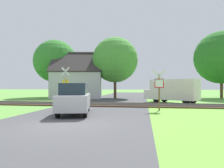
{
  "coord_description": "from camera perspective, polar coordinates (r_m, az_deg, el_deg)",
  "views": [
    {
      "loc": [
        3.3,
        -7.8,
        1.63
      ],
      "look_at": [
        0.5,
        9.51,
        1.8
      ],
      "focal_mm": 32.0,
      "sensor_mm": 36.0,
      "label": 1
    }
  ],
  "objects": [
    {
      "name": "mail_truck",
      "position": [
        19.72,
        16.94,
        -1.67
      ],
      "size": [
        5.13,
        4.19,
        2.24
      ],
      "rotation": [
        0.0,
        0.0,
        1.01
      ],
      "color": "silver",
      "rests_on": "ground"
    },
    {
      "name": "tree_far",
      "position": [
        30.26,
        28.78,
        6.64
      ],
      "size": [
        6.93,
        6.93,
        8.85
      ],
      "color": "#513823",
      "rests_on": "ground"
    },
    {
      "name": "crossing_sign_far",
      "position": [
        19.88,
        -13.2,
        0.54
      ],
      "size": [
        0.88,
        0.14,
        3.48
      ],
      "rotation": [
        0.0,
        0.0,
        -0.04
      ],
      "color": "#9E9EA5",
      "rests_on": "ground"
    },
    {
      "name": "ground_plane",
      "position": [
        8.63,
        -13.76,
        -11.45
      ],
      "size": [
        160.0,
        160.0,
        0.0
      ],
      "primitive_type": "plane",
      "color": "#5B933D"
    },
    {
      "name": "parked_car",
      "position": [
        11.81,
        -10.64,
        -4.13
      ],
      "size": [
        2.51,
        4.27,
        1.78
      ],
      "rotation": [
        0.0,
        0.0,
        0.23
      ],
      "color": "#99999E",
      "rests_on": "ground"
    },
    {
      "name": "tree_center",
      "position": [
        26.63,
        0.89,
        6.89
      ],
      "size": [
        5.99,
        5.99,
        8.08
      ],
      "color": "#513823",
      "rests_on": "ground"
    },
    {
      "name": "house",
      "position": [
        27.77,
        -9.67,
        0.17
      ],
      "size": [
        7.69,
        7.29,
        6.3
      ],
      "rotation": [
        0.0,
        0.0,
        0.18
      ],
      "color": "#B7B7BC",
      "rests_on": "ground"
    },
    {
      "name": "stop_sign_near",
      "position": [
        13.45,
        13.33,
        -0.7
      ],
      "size": [
        0.87,
        0.19,
        2.72
      ],
      "rotation": [
        0.0,
        0.0,
        3.01
      ],
      "color": "brown",
      "rests_on": "ground"
    },
    {
      "name": "road_asphalt",
      "position": [
        10.47,
        -9.43,
        -9.5
      ],
      "size": [
        7.2,
        80.0,
        0.01
      ],
      "primitive_type": "cube",
      "color": "#424244",
      "rests_on": "ground"
    },
    {
      "name": "rail_track",
      "position": [
        16.72,
        -2.25,
        -5.95
      ],
      "size": [
        60.0,
        2.6,
        0.22
      ],
      "color": "#422D1E",
      "rests_on": "ground"
    },
    {
      "name": "tree_left",
      "position": [
        30.41,
        -15.88,
        6.28
      ],
      "size": [
        6.18,
        6.18,
        8.33
      ],
      "color": "#513823",
      "rests_on": "ground"
    }
  ]
}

